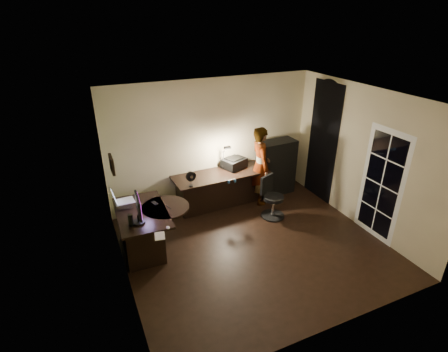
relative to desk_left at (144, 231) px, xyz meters
name	(u,v)px	position (x,y,z in m)	size (l,w,h in m)	color
floor	(255,247)	(1.83, -0.75, -0.40)	(4.50, 4.00, 0.01)	black
ceiling	(262,99)	(1.83, -0.75, 2.31)	(4.50, 4.00, 0.01)	silver
wall_back	(212,142)	(1.83, 1.26, 0.96)	(4.50, 0.01, 2.70)	#C7BA93
wall_front	(341,249)	(1.83, -2.75, 0.96)	(4.50, 0.01, 2.70)	#C7BA93
wall_left	(119,209)	(-0.42, -0.75, 0.96)	(0.01, 4.00, 2.70)	#C7BA93
wall_right	(363,159)	(4.08, -0.75, 0.96)	(0.01, 4.00, 2.70)	#C7BA93
green_wall_overlay	(120,209)	(-0.41, -0.75, 0.96)	(0.00, 4.00, 2.70)	#4F6430
arched_doorway	(323,142)	(4.07, 0.40, 0.91)	(0.01, 0.90, 2.60)	black
french_door	(381,185)	(4.07, -1.30, 0.66)	(0.02, 0.92, 2.10)	white
framed_picture	(112,164)	(-0.39, -0.30, 1.46)	(0.04, 0.30, 0.25)	black
desk_left	(144,231)	(0.00, 0.00, 0.00)	(0.83, 1.36, 0.78)	black
desk_right	(221,190)	(1.87, 0.88, -0.01)	(2.05, 0.72, 0.77)	black
cabinet	(276,167)	(3.27, 0.94, 0.24)	(0.85, 0.42, 1.27)	black
laptop_stand	(125,204)	(-0.23, 0.27, 0.46)	(0.23, 0.19, 0.10)	silver
laptop	(124,195)	(-0.23, 0.27, 0.62)	(0.35, 0.33, 0.24)	silver
monitor	(138,213)	(-0.11, -0.33, 0.58)	(0.10, 0.51, 0.33)	black
mouse	(168,228)	(0.27, -0.71, 0.43)	(0.06, 0.09, 0.03)	silver
phone	(155,203)	(0.27, 0.16, 0.41)	(0.07, 0.14, 0.01)	black
pen	(168,207)	(0.45, -0.07, 0.41)	(0.01, 0.15, 0.01)	black
speaker	(131,220)	(-0.24, -0.38, 0.51)	(0.08, 0.08, 0.20)	black
notepad	(160,236)	(0.10, -0.86, 0.41)	(0.15, 0.21, 0.01)	silver
desk_fan	(191,179)	(1.10, 0.59, 0.54)	(0.20, 0.11, 0.31)	black
headphones	(232,181)	(1.88, 0.37, 0.43)	(0.17, 0.07, 0.08)	navy
printer	(234,162)	(2.25, 1.06, 0.50)	(0.49, 0.38, 0.22)	black
desk_lamp	(223,156)	(2.01, 1.08, 0.69)	(0.15, 0.28, 0.61)	black
office_chair	(274,198)	(2.67, 0.03, 0.05)	(0.49, 0.49, 0.87)	black
person	(260,166)	(2.72, 0.71, 0.47)	(0.62, 0.41, 1.73)	#D8A88C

